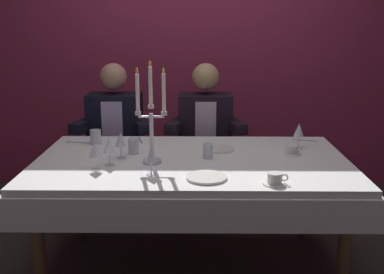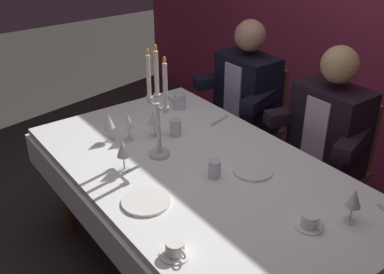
{
  "view_description": "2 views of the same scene",
  "coord_description": "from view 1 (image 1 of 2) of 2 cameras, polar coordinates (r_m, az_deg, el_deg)",
  "views": [
    {
      "loc": [
        0.03,
        -2.7,
        1.56
      ],
      "look_at": [
        0.0,
        -0.02,
        0.88
      ],
      "focal_mm": 43.08,
      "sensor_mm": 36.0,
      "label": 1
    },
    {
      "loc": [
        1.54,
        -1.18,
        1.96
      ],
      "look_at": [
        -0.05,
        -0.01,
        0.9
      ],
      "focal_mm": 42.72,
      "sensor_mm": 36.0,
      "label": 2
    }
  ],
  "objects": [
    {
      "name": "coffee_cup_0",
      "position": [
        2.42,
        10.24,
        -5.17
      ],
      "size": [
        0.13,
        0.12,
        0.06
      ],
      "color": "white",
      "rests_on": "dining_table"
    },
    {
      "name": "dinner_plate_1",
      "position": [
        3.01,
        3.37,
        -1.48
      ],
      "size": [
        0.2,
        0.2,
        0.01
      ],
      "primitive_type": "cylinder",
      "color": "white",
      "rests_on": "dining_table"
    },
    {
      "name": "spoon_2",
      "position": [
        3.25,
        -6.42,
        -0.4
      ],
      "size": [
        0.06,
        0.17,
        0.01
      ],
      "primitive_type": "cube",
      "rotation": [
        0.0,
        0.0,
        1.84
      ],
      "color": "#B7B7BC",
      "rests_on": "dining_table"
    },
    {
      "name": "dining_table",
      "position": [
        2.86,
        -0.02,
        -4.95
      ],
      "size": [
        1.94,
        1.14,
        0.74
      ],
      "color": "white",
      "rests_on": "ground_plane"
    },
    {
      "name": "coffee_cup_1",
      "position": [
        2.96,
        12.2,
        -1.63
      ],
      "size": [
        0.13,
        0.12,
        0.06
      ],
      "color": "white",
      "rests_on": "dining_table"
    },
    {
      "name": "back_wall",
      "position": [
        4.36,
        0.23,
        11.5
      ],
      "size": [
        6.0,
        0.12,
        2.7
      ],
      "primitive_type": "cube",
      "color": "#942D4C",
      "rests_on": "ground_plane"
    },
    {
      "name": "ground_plane",
      "position": [
        3.12,
        -0.02,
        -15.8
      ],
      "size": [
        12.0,
        12.0,
        0.0
      ],
      "primitive_type": "plane",
      "color": "#33302C"
    },
    {
      "name": "wine_glass_4",
      "position": [
        2.63,
        -11.92,
        -1.62
      ],
      "size": [
        0.07,
        0.07,
        0.16
      ],
      "color": "silver",
      "rests_on": "dining_table"
    },
    {
      "name": "wine_glass_3",
      "position": [
        3.11,
        13.1,
        0.79
      ],
      "size": [
        0.07,
        0.07,
        0.16
      ],
      "color": "silver",
      "rests_on": "dining_table"
    },
    {
      "name": "wine_glass_0",
      "position": [
        2.7,
        -10.25,
        -1.13
      ],
      "size": [
        0.07,
        0.07,
        0.16
      ],
      "color": "silver",
      "rests_on": "dining_table"
    },
    {
      "name": "fork_1",
      "position": [
        3.27,
        -13.99,
        -0.66
      ],
      "size": [
        0.17,
        0.04,
        0.01
      ],
      "primitive_type": "cube",
      "rotation": [
        0.0,
        0.0,
        -0.13
      ],
      "color": "#B7B7BC",
      "rests_on": "dining_table"
    },
    {
      "name": "seated_diner_1",
      "position": [
        3.68,
        1.65,
        1.29
      ],
      "size": [
        0.63,
        0.48,
        1.24
      ],
      "color": "brown",
      "rests_on": "ground_plane"
    },
    {
      "name": "seated_diner_0",
      "position": [
        3.73,
        -9.44,
        1.3
      ],
      "size": [
        0.63,
        0.48,
        1.24
      ],
      "color": "brown",
      "rests_on": "ground_plane"
    },
    {
      "name": "water_tumbler_1",
      "position": [
        2.82,
        1.96,
        -1.72
      ],
      "size": [
        0.06,
        0.06,
        0.09
      ],
      "primitive_type": "cylinder",
      "color": "silver",
      "rests_on": "dining_table"
    },
    {
      "name": "dinner_plate_0",
      "position": [
        2.47,
        1.8,
        -5.02
      ],
      "size": [
        0.22,
        0.22,
        0.01
      ],
      "primitive_type": "cylinder",
      "color": "white",
      "rests_on": "dining_table"
    },
    {
      "name": "spoon_0",
      "position": [
        3.32,
        13.82,
        -0.44
      ],
      "size": [
        0.17,
        0.07,
        0.01
      ],
      "primitive_type": "cube",
      "rotation": [
        0.0,
        0.0,
        -0.33
      ],
      "color": "#B7B7BC",
      "rests_on": "dining_table"
    },
    {
      "name": "wine_glass_1",
      "position": [
        2.82,
        -8.83,
        -0.4
      ],
      "size": [
        0.07,
        0.07,
        0.16
      ],
      "color": "silver",
      "rests_on": "dining_table"
    },
    {
      "name": "wine_glass_2",
      "position": [
        2.5,
        -5.14,
        -2.17
      ],
      "size": [
        0.07,
        0.07,
        0.16
      ],
      "color": "silver",
      "rests_on": "dining_table"
    },
    {
      "name": "water_tumbler_2",
      "position": [
        3.2,
        -11.84,
        0.0
      ],
      "size": [
        0.08,
        0.08,
        0.1
      ],
      "primitive_type": "cylinder",
      "color": "silver",
      "rests_on": "dining_table"
    },
    {
      "name": "candelabra",
      "position": [
        2.68,
        -5.06,
        1.86
      ],
      "size": [
        0.19,
        0.11,
        0.6
      ],
      "color": "silver",
      "rests_on": "dining_table"
    },
    {
      "name": "water_tumbler_0",
      "position": [
        2.93,
        -7.24,
        -1.11
      ],
      "size": [
        0.07,
        0.07,
        0.1
      ],
      "primitive_type": "cylinder",
      "color": "silver",
      "rests_on": "dining_table"
    }
  ]
}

